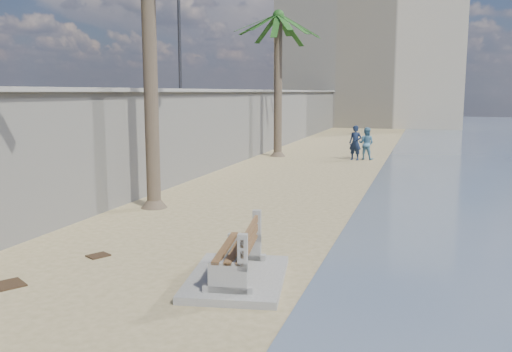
# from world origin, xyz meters

# --- Properties ---
(ground_plane) EXTENTS (140.00, 140.00, 0.00)m
(ground_plane) POSITION_xyz_m (0.00, 0.00, 0.00)
(ground_plane) COLOR tan
(seawall) EXTENTS (0.45, 70.00, 3.50)m
(seawall) POSITION_xyz_m (-5.20, 20.00, 1.75)
(seawall) COLOR gray
(seawall) RESTS_ON ground_plane
(wall_cap) EXTENTS (0.80, 70.00, 0.12)m
(wall_cap) POSITION_xyz_m (-5.20, 20.00, 3.55)
(wall_cap) COLOR gray
(wall_cap) RESTS_ON seawall
(end_building) EXTENTS (18.00, 12.00, 14.00)m
(end_building) POSITION_xyz_m (-2.00, 52.00, 7.00)
(end_building) COLOR #B7AA93
(end_building) RESTS_ON ground_plane
(bench_far) EXTENTS (2.13, 2.79, 1.06)m
(bench_far) POSITION_xyz_m (0.69, 2.07, 0.46)
(bench_far) COLOR gray
(bench_far) RESTS_ON ground_plane
(palm_back) EXTENTS (5.00, 5.00, 8.36)m
(palm_back) POSITION_xyz_m (-3.82, 21.40, 7.34)
(palm_back) COLOR brown
(palm_back) RESTS_ON ground_plane
(streetlight) EXTENTS (0.28, 0.28, 5.12)m
(streetlight) POSITION_xyz_m (-5.10, 12.00, 6.64)
(streetlight) COLOR #2D2D33
(streetlight) RESTS_ON wall_cap
(person_a) EXTENTS (0.84, 0.68, 2.05)m
(person_a) POSITION_xyz_m (0.43, 21.00, 1.03)
(person_a) COLOR #15203A
(person_a) RESTS_ON ground_plane
(person_b) EXTENTS (1.02, 0.87, 1.86)m
(person_b) POSITION_xyz_m (0.95, 21.39, 0.93)
(person_b) COLOR teal
(person_b) RESTS_ON ground_plane
(debris_b) EXTENTS (0.82, 0.87, 0.03)m
(debris_b) POSITION_xyz_m (-3.27, 0.55, 0.01)
(debris_b) COLOR #382616
(debris_b) RESTS_ON ground_plane
(debris_d) EXTENTS (0.51, 0.54, 0.03)m
(debris_d) POSITION_xyz_m (-2.68, 2.65, 0.01)
(debris_d) COLOR #382616
(debris_d) RESTS_ON ground_plane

